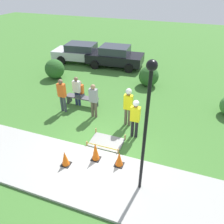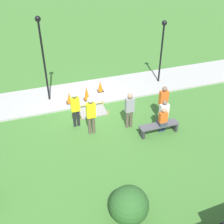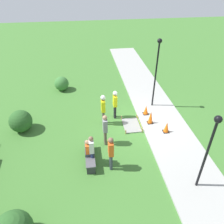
# 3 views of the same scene
# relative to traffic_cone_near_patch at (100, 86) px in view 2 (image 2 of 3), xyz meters

# --- Properties ---
(ground_plane) EXTENTS (60.00, 60.00, 0.00)m
(ground_plane) POSITION_rel_traffic_cone_near_patch_xyz_m (0.98, 1.20, -0.41)
(ground_plane) COLOR #3D702D
(sidewalk) EXTENTS (28.00, 2.69, 0.10)m
(sidewalk) POSITION_rel_traffic_cone_near_patch_xyz_m (0.98, -0.15, -0.36)
(sidewalk) COLOR #9E9E99
(sidewalk) RESTS_ON ground_plane
(wet_concrete_patch) EXTENTS (1.44, 1.01, 0.27)m
(wet_concrete_patch) POSITION_rel_traffic_cone_near_patch_xyz_m (0.94, 1.78, -0.38)
(wet_concrete_patch) COLOR gray
(wet_concrete_patch) RESTS_ON ground_plane
(traffic_cone_near_patch) EXTENTS (0.34, 0.34, 0.64)m
(traffic_cone_near_patch) POSITION_rel_traffic_cone_near_patch_xyz_m (0.00, 0.00, 0.00)
(traffic_cone_near_patch) COLOR black
(traffic_cone_near_patch) RESTS_ON sidewalk
(traffic_cone_far_patch) EXTENTS (0.34, 0.34, 0.80)m
(traffic_cone_far_patch) POSITION_rel_traffic_cone_near_patch_xyz_m (0.94, 0.65, 0.08)
(traffic_cone_far_patch) COLOR black
(traffic_cone_far_patch) RESTS_ON sidewalk
(traffic_cone_sidewalk_edge) EXTENTS (0.34, 0.34, 0.61)m
(traffic_cone_sidewalk_edge) POSITION_rel_traffic_cone_near_patch_xyz_m (1.89, 0.66, -0.01)
(traffic_cone_sidewalk_edge) COLOR black
(traffic_cone_sidewalk_edge) RESTS_ON sidewalk
(park_bench) EXTENTS (1.83, 0.44, 0.49)m
(park_bench) POSITION_rel_traffic_cone_near_patch_xyz_m (-1.48, 4.37, -0.06)
(park_bench) COLOR #2D2D33
(park_bench) RESTS_ON ground_plane
(person_seated_on_bench) EXTENTS (0.36, 0.44, 0.89)m
(person_seated_on_bench) POSITION_rel_traffic_cone_near_patch_xyz_m (-1.59, 4.42, 0.43)
(person_seated_on_bench) COLOR #383D47
(person_seated_on_bench) RESTS_ON park_bench
(worker_supervisor) EXTENTS (0.40, 0.27, 1.85)m
(worker_supervisor) POSITION_rel_traffic_cone_near_patch_xyz_m (1.94, 2.62, 0.70)
(worker_supervisor) COLOR black
(worker_supervisor) RESTS_ON ground_plane
(worker_assistant) EXTENTS (0.40, 0.28, 1.94)m
(worker_assistant) POSITION_rel_traffic_cone_near_patch_xyz_m (1.40, 3.40, 0.77)
(worker_assistant) COLOR brown
(worker_assistant) RESTS_ON ground_plane
(bystander_in_orange_shirt) EXTENTS (0.40, 0.24, 1.83)m
(bystander_in_orange_shirt) POSITION_rel_traffic_cone_near_patch_xyz_m (-2.10, 3.43, 0.63)
(bystander_in_orange_shirt) COLOR #383D47
(bystander_in_orange_shirt) RESTS_ON ground_plane
(bystander_in_gray_shirt) EXTENTS (0.40, 0.22, 1.66)m
(bystander_in_gray_shirt) POSITION_rel_traffic_cone_near_patch_xyz_m (-1.70, 4.27, 0.53)
(bystander_in_gray_shirt) COLOR navy
(bystander_in_gray_shirt) RESTS_ON ground_plane
(bystander_in_white_shirt) EXTENTS (0.40, 0.24, 1.81)m
(bystander_in_white_shirt) POSITION_rel_traffic_cone_near_patch_xyz_m (-0.37, 3.49, 0.62)
(bystander_in_white_shirt) COLOR brown
(bystander_in_white_shirt) RESTS_ON ground_plane
(lamppost_near) EXTENTS (0.28, 0.28, 4.42)m
(lamppost_near) POSITION_rel_traffic_cone_near_patch_xyz_m (2.85, -0.05, 2.53)
(lamppost_near) COLOR black
(lamppost_near) RESTS_ON sidewalk
(lamppost_far) EXTENTS (0.28, 0.28, 3.62)m
(lamppost_far) POSITION_rel_traffic_cone_near_patch_xyz_m (-3.65, -0.06, 2.08)
(lamppost_far) COLOR black
(lamppost_far) RESTS_ON sidewalk
(shrub_rounded_mid) EXTENTS (1.27, 1.27, 1.27)m
(shrub_rounded_mid) POSITION_rel_traffic_cone_near_patch_xyz_m (1.42, 8.08, 0.22)
(shrub_rounded_mid) COLOR #285623
(shrub_rounded_mid) RESTS_ON ground_plane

